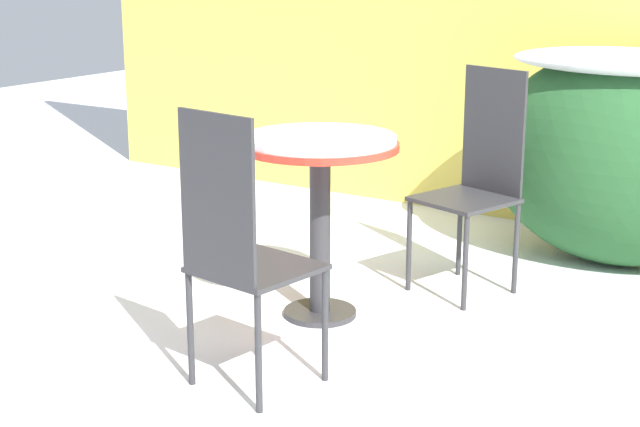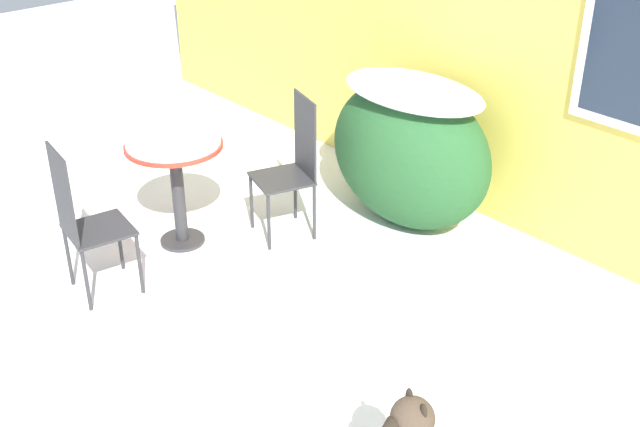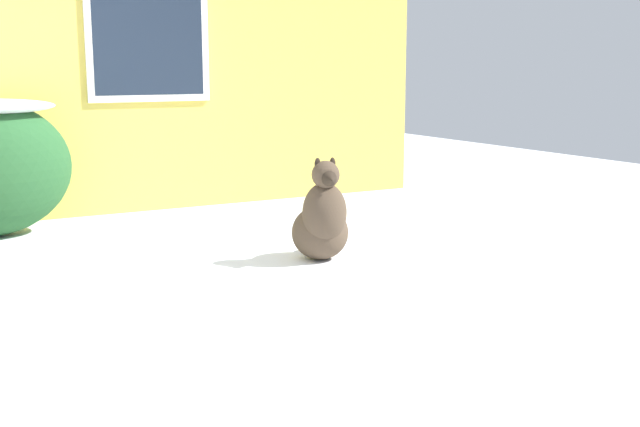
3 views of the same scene
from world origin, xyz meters
TOP-DOWN VIEW (x-y plane):
  - ground_plane at (0.00, 0.00)m, footprint 16.00×16.00m
  - house_wall at (0.06, 2.20)m, footprint 8.00×0.10m
  - dog at (1.64, -0.25)m, footprint 0.47×0.59m

SIDE VIEW (x-z plane):
  - ground_plane at x=0.00m, z-range 0.00..0.00m
  - dog at x=1.64m, z-range -0.09..0.63m
  - house_wall at x=0.06m, z-range 0.01..3.15m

